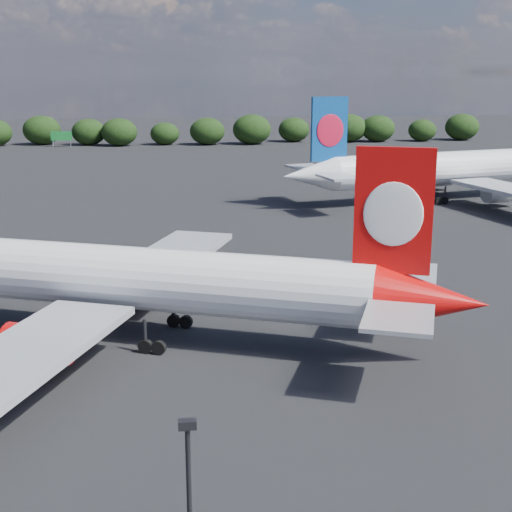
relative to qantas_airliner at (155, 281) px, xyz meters
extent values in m
plane|color=black|center=(-8.49, 43.15, -4.91)|extent=(500.00, 500.00, 0.00)
cylinder|color=white|center=(-1.60, 0.67, 0.16)|extent=(37.53, 19.53, 5.07)
cone|color=red|center=(19.94, -8.32, 0.16)|extent=(9.44, 7.81, 5.07)
cube|color=red|center=(17.13, -7.15, 6.65)|extent=(5.35, 2.62, 9.13)
ellipsoid|color=white|center=(17.01, -7.43, 6.47)|extent=(4.01, 1.83, 4.67)
ellipsoid|color=white|center=(17.25, -6.87, 6.47)|extent=(4.01, 1.83, 4.67)
cube|color=#ABADB3|center=(15.92, -12.69, 0.57)|extent=(6.56, 7.38, 0.30)
cube|color=#ABADB3|center=(20.22, -2.39, 0.57)|extent=(6.56, 7.38, 0.30)
cube|color=#ABADB3|center=(-8.55, -10.72, -1.46)|extent=(13.90, 21.27, 0.56)
cube|color=#ABADB3|center=(1.61, 13.62, -1.46)|extent=(13.90, 21.27, 0.56)
cylinder|color=red|center=(-8.47, -5.26, -2.78)|extent=(5.74, 4.48, 2.74)
cube|color=#ABADB3|center=(-8.47, -5.26, -2.07)|extent=(2.18, 1.14, 1.22)
cylinder|color=red|center=(-2.21, 9.72, -2.78)|extent=(5.74, 4.48, 2.74)
cube|color=#ABADB3|center=(-2.21, 9.72, -2.07)|extent=(2.18, 1.14, 1.22)
cylinder|color=black|center=(-0.89, -2.92, -3.39)|extent=(0.37, 0.37, 2.54)
cylinder|color=black|center=(-0.89, -2.92, -4.35)|extent=(1.21, 0.85, 1.12)
cylinder|color=black|center=(0.14, -3.35, -4.35)|extent=(1.21, 0.85, 1.12)
cylinder|color=black|center=(1.45, 2.69, -3.39)|extent=(0.37, 0.37, 2.54)
cylinder|color=black|center=(1.45, 2.69, -4.35)|extent=(1.21, 0.85, 1.12)
cylinder|color=black|center=(2.48, 2.26, -4.35)|extent=(1.21, 0.85, 1.12)
cylinder|color=white|center=(48.92, 58.99, 0.60)|extent=(42.13, 14.41, 5.52)
cone|color=white|center=(24.14, 53.53, 0.60)|extent=(9.81, 7.29, 5.52)
cube|color=navy|center=(27.37, 54.24, 7.66)|extent=(6.04, 1.84, 9.93)
ellipsoid|color=red|center=(27.44, 53.92, 7.47)|extent=(4.57, 1.21, 5.07)
ellipsoid|color=red|center=(27.30, 54.57, 7.47)|extent=(4.57, 1.21, 5.07)
cube|color=#ABADB3|center=(27.60, 48.08, 1.04)|extent=(6.27, 7.53, 0.33)
cube|color=#ABADB3|center=(24.99, 59.93, 1.04)|extent=(6.27, 7.53, 0.33)
cube|color=#ABADB3|center=(47.99, 73.47, -1.16)|extent=(11.75, 23.09, 0.61)
cylinder|color=#ABADB3|center=(55.13, 51.32, -2.60)|extent=(6.03, 4.10, 2.98)
cube|color=#ABADB3|center=(55.13, 51.32, -1.82)|extent=(2.44, 0.85, 1.32)
cylinder|color=#ABADB3|center=(51.33, 68.56, -2.60)|extent=(6.03, 4.10, 2.98)
cube|color=#ABADB3|center=(51.33, 68.56, -1.82)|extent=(2.44, 0.85, 1.32)
cylinder|color=black|center=(47.48, 55.29, -3.26)|extent=(0.37, 0.37, 2.76)
cylinder|color=black|center=(47.48, 55.29, -4.31)|extent=(1.29, 0.75, 1.21)
cylinder|color=black|center=(46.29, 55.02, -4.31)|extent=(1.29, 0.75, 1.21)
cylinder|color=black|center=(46.05, 61.75, -3.26)|extent=(0.37, 0.37, 2.76)
cylinder|color=black|center=(46.05, 61.75, -4.31)|extent=(1.29, 0.75, 1.21)
cylinder|color=black|center=(44.87, 61.49, -4.31)|extent=(1.29, 0.75, 1.21)
cube|color=black|center=(1.06, -36.10, 6.17)|extent=(0.55, 0.30, 0.28)
cube|color=#156929|center=(-26.49, 159.15, -1.71)|extent=(6.00, 0.30, 2.60)
cylinder|color=#92959A|center=(-28.99, 159.15, -3.91)|extent=(0.20, 0.20, 2.00)
cylinder|color=#92959A|center=(-23.99, 159.15, -3.91)|extent=(0.20, 0.20, 2.00)
cube|color=yellow|center=(3.51, 165.15, -0.91)|extent=(5.00, 0.30, 3.00)
cylinder|color=#92959A|center=(3.51, 165.15, -3.66)|extent=(0.30, 0.30, 2.50)
ellipsoid|color=black|center=(-33.06, 167.09, -0.59)|extent=(11.25, 9.52, 8.65)
ellipsoid|color=black|center=(-19.06, 163.84, -1.03)|extent=(10.09, 8.54, 7.76)
ellipsoid|color=black|center=(-9.95, 160.01, -0.86)|extent=(10.53, 8.91, 8.10)
ellipsoid|color=black|center=(3.38, 161.44, -1.58)|extent=(8.66, 7.33, 6.66)
ellipsoid|color=black|center=(16.00, 159.82, -0.89)|extent=(10.47, 8.86, 8.05)
ellipsoid|color=black|center=(29.43, 159.63, -0.44)|extent=(11.62, 9.83, 8.94)
ellipsoid|color=black|center=(43.45, 165.60, -1.16)|extent=(9.76, 8.26, 7.51)
ellipsoid|color=black|center=(60.37, 162.88, -0.62)|extent=(11.16, 9.44, 8.58)
ellipsoid|color=black|center=(69.47, 162.02, -0.80)|extent=(10.69, 9.05, 8.23)
ellipsoid|color=black|center=(83.82, 161.74, -1.49)|extent=(8.89, 7.53, 6.84)
ellipsoid|color=black|center=(97.70, 163.48, -0.71)|extent=(10.91, 9.24, 8.40)
camera|label=1|loc=(0.40, -55.37, 16.29)|focal=50.00mm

